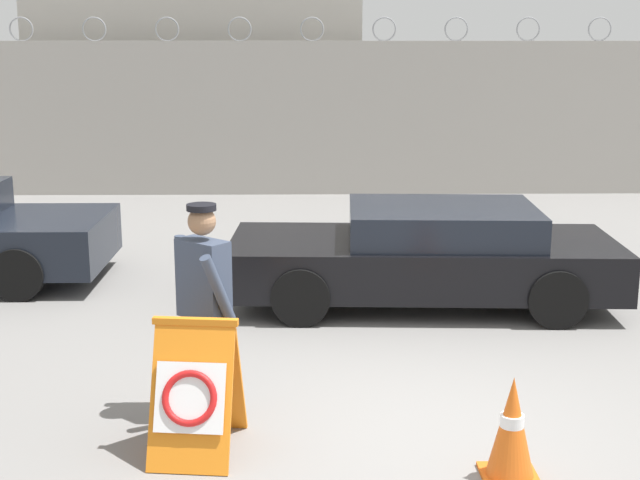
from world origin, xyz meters
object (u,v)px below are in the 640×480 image
at_px(security_guard, 204,299).
at_px(barricade_sign, 196,388).
at_px(traffic_cone_near, 512,429).
at_px(parked_car_rear_sedan, 426,254).

bearing_deg(security_guard, barricade_sign, -49.27).
bearing_deg(security_guard, traffic_cone_near, 13.29).
xyz_separation_m(barricade_sign, security_guard, (-0.01, 0.72, 0.48)).
distance_m(traffic_cone_near, parked_car_rear_sedan, 4.30).
relative_size(traffic_cone_near, parked_car_rear_sedan, 0.17).
bearing_deg(security_guard, parked_car_rear_sedan, 94.50).
bearing_deg(traffic_cone_near, barricade_sign, 168.94).
relative_size(barricade_sign, security_guard, 0.59).
bearing_deg(traffic_cone_near, parked_car_rear_sedan, 90.48).
distance_m(barricade_sign, traffic_cone_near, 2.33).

